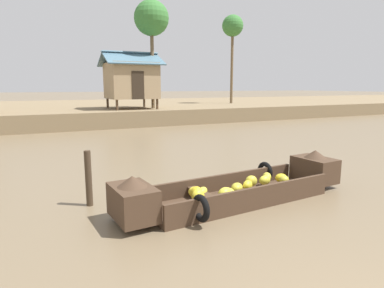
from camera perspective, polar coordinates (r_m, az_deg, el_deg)
name	(u,v)px	position (r m, az deg, el deg)	size (l,w,h in m)	color
ground_plane	(127,162)	(11.53, -11.10, -3.11)	(300.00, 300.00, 0.00)	#726047
riverbank_strip	(68,111)	(30.11, -20.46, 5.36)	(160.00, 20.00, 1.02)	#7F6B4C
banana_boat	(238,188)	(7.54, 7.94, -7.44)	(5.72, 2.16, 0.93)	#473323
stilt_house_mid_right	(131,80)	(23.63, -10.42, 10.77)	(3.83, 3.76, 3.86)	#4C3826
palm_tree_near	(151,19)	(24.23, -6.96, 20.47)	(2.37, 2.37, 7.28)	brown
palm_tree_mid	(233,28)	(31.20, 6.98, 19.14)	(1.86, 1.86, 7.72)	brown
mooring_post	(89,178)	(7.49, -17.32, -5.65)	(0.14, 0.14, 1.21)	#423323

